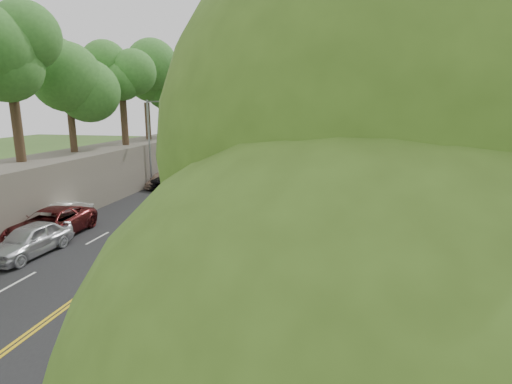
# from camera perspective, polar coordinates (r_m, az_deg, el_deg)

# --- Properties ---
(ground) EXTENTS (140.00, 140.00, 0.00)m
(ground) POSITION_cam_1_polar(r_m,az_deg,el_deg) (21.97, -5.65, -7.94)
(ground) COLOR #33511E
(ground) RESTS_ON ground
(road) EXTENTS (11.20, 66.00, 0.04)m
(road) POSITION_cam_1_polar(r_m,az_deg,el_deg) (37.32, -6.65, 0.61)
(road) COLOR black
(road) RESTS_ON ground
(sidewalk) EXTENTS (4.20, 66.00, 0.05)m
(sidewalk) POSITION_cam_1_polar(r_m,az_deg,el_deg) (35.63, 5.56, 0.07)
(sidewalk) COLOR gray
(sidewalk) RESTS_ON ground
(jersey_barrier) EXTENTS (0.42, 66.00, 0.60)m
(jersey_barrier) POSITION_cam_1_polar(r_m,az_deg,el_deg) (35.89, 1.92, 0.66)
(jersey_barrier) COLOR #A8E52B
(jersey_barrier) RESTS_ON ground
(rock_embankment) EXTENTS (5.00, 66.00, 4.00)m
(rock_embankment) POSITION_cam_1_polar(r_m,az_deg,el_deg) (40.28, -17.74, 3.83)
(rock_embankment) COLOR #595147
(rock_embankment) RESTS_ON ground
(chainlink_fence) EXTENTS (0.04, 66.00, 2.00)m
(chainlink_fence) POSITION_cam_1_polar(r_m,az_deg,el_deg) (35.27, 8.99, 1.47)
(chainlink_fence) COLOR slate
(chainlink_fence) RESTS_ON ground
(trees_embankment) EXTENTS (6.40, 66.00, 13.00)m
(trees_embankment) POSITION_cam_1_polar(r_m,az_deg,el_deg) (39.74, -17.93, 16.02)
(trees_embankment) COLOR #3E7E2D
(trees_embankment) RESTS_ON rock_embankment
(trees_fenceside) EXTENTS (7.00, 66.00, 14.00)m
(trees_fenceside) POSITION_cam_1_polar(r_m,az_deg,el_deg) (34.61, 13.29, 11.09)
(trees_fenceside) COLOR #537C27
(trees_fenceside) RESTS_ON ground
(streetlight) EXTENTS (2.52, 0.22, 8.00)m
(streetlight) POSITION_cam_1_polar(r_m,az_deg,el_deg) (37.69, -14.70, 7.50)
(streetlight) COLOR gray
(streetlight) RESTS_ON ground
(signpost) EXTENTS (0.62, 0.09, 3.10)m
(signpost) POSITION_cam_1_polar(r_m,az_deg,el_deg) (18.31, -5.48, -5.65)
(signpost) COLOR gray
(signpost) RESTS_ON sidewalk
(construction_barrel) EXTENTS (0.60, 0.60, 0.99)m
(construction_barrel) POSITION_cam_1_polar(r_m,az_deg,el_deg) (36.45, 6.59, 1.17)
(construction_barrel) COLOR red
(construction_barrel) RESTS_ON sidewalk
(concrete_block) EXTENTS (1.39, 1.17, 0.80)m
(concrete_block) POSITION_cam_1_polar(r_m,az_deg,el_deg) (22.32, 3.24, -6.34)
(concrete_block) COLOR gray
(concrete_block) RESTS_ON sidewalk
(car_0) EXTENTS (2.16, 4.83, 1.61)m
(car_0) POSITION_cam_1_polar(r_m,az_deg,el_deg) (23.57, -29.60, -5.96)
(car_0) COLOR silver
(car_0) RESTS_ON road
(car_1) EXTENTS (2.15, 4.98, 1.59)m
(car_1) POSITION_cam_1_polar(r_m,az_deg,el_deg) (27.53, -26.59, -3.19)
(car_1) COLOR white
(car_1) RESTS_ON road
(car_2) EXTENTS (3.10, 6.15, 1.67)m
(car_2) POSITION_cam_1_polar(r_m,az_deg,el_deg) (25.95, -27.28, -4.07)
(car_2) COLOR maroon
(car_2) RESTS_ON road
(car_3) EXTENTS (2.50, 5.80, 1.66)m
(car_3) POSITION_cam_1_polar(r_m,az_deg,el_deg) (38.26, -11.91, 2.01)
(car_3) COLOR black
(car_3) RESTS_ON road
(car_4) EXTENTS (1.77, 4.16, 1.40)m
(car_4) POSITION_cam_1_polar(r_m,az_deg,el_deg) (38.16, -13.48, 1.71)
(car_4) COLOR #C1A38F
(car_4) RESTS_ON road
(car_5) EXTENTS (1.82, 4.55, 1.47)m
(car_5) POSITION_cam_1_polar(r_m,az_deg,el_deg) (42.18, -11.93, 2.84)
(car_5) COLOR #A2A3AA
(car_5) RESTS_ON road
(car_6) EXTENTS (3.01, 5.87, 1.59)m
(car_6) POSITION_cam_1_polar(r_m,az_deg,el_deg) (52.27, -7.10, 4.89)
(car_6) COLOR black
(car_6) RESTS_ON road
(car_7) EXTENTS (2.36, 5.54, 1.59)m
(car_7) POSITION_cam_1_polar(r_m,az_deg,el_deg) (51.75, -7.01, 4.83)
(car_7) COLOR maroon
(car_7) RESTS_ON road
(car_8) EXTENTS (1.91, 4.04, 1.34)m
(car_8) POSITION_cam_1_polar(r_m,az_deg,el_deg) (61.40, -4.17, 5.96)
(car_8) COLOR #B8B7BC
(car_8) RESTS_ON road
(painter_0) EXTENTS (0.84, 1.02, 1.80)m
(painter_0) POSITION_cam_1_polar(r_m,az_deg,el_deg) (23.30, -0.68, -4.21)
(painter_0) COLOR #BFBB00
(painter_0) RESTS_ON sidewalk
(painter_1) EXTENTS (0.52, 0.66, 1.61)m
(painter_1) POSITION_cam_1_polar(r_m,az_deg,el_deg) (22.40, -3.09, -5.19)
(painter_1) COLOR white
(painter_1) RESTS_ON sidewalk
(painter_2) EXTENTS (0.71, 0.88, 1.76)m
(painter_2) POSITION_cam_1_polar(r_m,az_deg,el_deg) (28.17, 0.15, -1.31)
(painter_2) COLOR black
(painter_2) RESTS_ON sidewalk
(painter_3) EXTENTS (0.81, 1.22, 1.76)m
(painter_3) POSITION_cam_1_polar(r_m,az_deg,el_deg) (26.25, -0.75, -2.34)
(painter_3) COLOR brown
(painter_3) RESTS_ON sidewalk
(person_far) EXTENTS (1.00, 0.73, 1.57)m
(person_far) POSITION_cam_1_polar(r_m,az_deg,el_deg) (37.75, 8.50, 1.95)
(person_far) COLOR black
(person_far) RESTS_ON sidewalk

